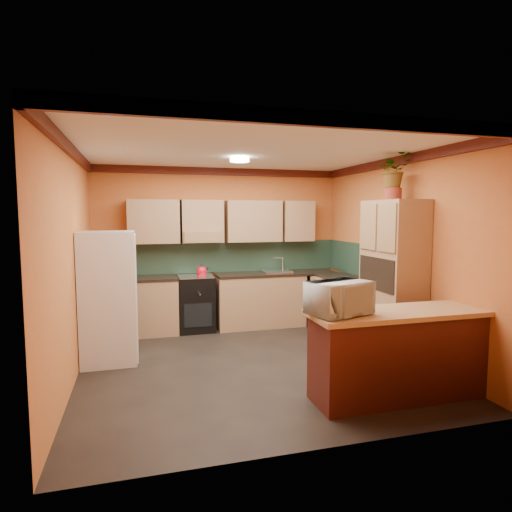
{
  "coord_description": "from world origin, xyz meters",
  "views": [
    {
      "loc": [
        -1.36,
        -5.16,
        1.91
      ],
      "look_at": [
        0.19,
        0.45,
        1.35
      ],
      "focal_mm": 30.0,
      "sensor_mm": 36.0,
      "label": 1
    }
  ],
  "objects_px": {
    "pantry": "(392,280)",
    "microwave": "(339,298)",
    "stove": "(196,303)",
    "base_cabinets_back": "(233,302)",
    "fridge": "(109,297)",
    "breakfast_bar": "(398,357)"
  },
  "relations": [
    {
      "from": "fridge",
      "to": "breakfast_bar",
      "type": "xyz_separation_m",
      "value": [
        2.96,
        -1.97,
        -0.41
      ]
    },
    {
      "from": "breakfast_bar",
      "to": "stove",
      "type": "bearing_deg",
      "value": 117.84
    },
    {
      "from": "breakfast_bar",
      "to": "base_cabinets_back",
      "type": "bearing_deg",
      "value": 108.38
    },
    {
      "from": "base_cabinets_back",
      "to": "stove",
      "type": "xyz_separation_m",
      "value": [
        -0.62,
        -0.0,
        0.02
      ]
    },
    {
      "from": "fridge",
      "to": "microwave",
      "type": "distance_m",
      "value": 3.03
    },
    {
      "from": "stove",
      "to": "microwave",
      "type": "relative_size",
      "value": 1.53
    },
    {
      "from": "base_cabinets_back",
      "to": "fridge",
      "type": "height_order",
      "value": "fridge"
    },
    {
      "from": "fridge",
      "to": "pantry",
      "type": "bearing_deg",
      "value": -13.55
    },
    {
      "from": "pantry",
      "to": "microwave",
      "type": "xyz_separation_m",
      "value": [
        -1.32,
        -1.11,
        0.04
      ]
    },
    {
      "from": "stove",
      "to": "breakfast_bar",
      "type": "relative_size",
      "value": 0.51
    },
    {
      "from": "breakfast_bar",
      "to": "microwave",
      "type": "distance_m",
      "value": 0.95
    },
    {
      "from": "base_cabinets_back",
      "to": "pantry",
      "type": "xyz_separation_m",
      "value": [
        1.7,
        -2.09,
        0.61
      ]
    },
    {
      "from": "fridge",
      "to": "pantry",
      "type": "distance_m",
      "value": 3.71
    },
    {
      "from": "stove",
      "to": "breakfast_bar",
      "type": "bearing_deg",
      "value": -62.16
    },
    {
      "from": "stove",
      "to": "pantry",
      "type": "height_order",
      "value": "pantry"
    },
    {
      "from": "base_cabinets_back",
      "to": "pantry",
      "type": "height_order",
      "value": "pantry"
    },
    {
      "from": "base_cabinets_back",
      "to": "breakfast_bar",
      "type": "distance_m",
      "value": 3.36
    },
    {
      "from": "base_cabinets_back",
      "to": "fridge",
      "type": "distance_m",
      "value": 2.29
    },
    {
      "from": "pantry",
      "to": "breakfast_bar",
      "type": "relative_size",
      "value": 1.17
    },
    {
      "from": "pantry",
      "to": "microwave",
      "type": "distance_m",
      "value": 1.72
    },
    {
      "from": "stove",
      "to": "base_cabinets_back",
      "type": "bearing_deg",
      "value": 0.0
    },
    {
      "from": "stove",
      "to": "fridge",
      "type": "height_order",
      "value": "fridge"
    }
  ]
}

